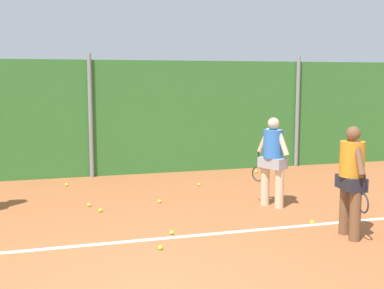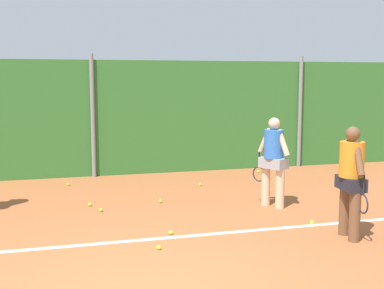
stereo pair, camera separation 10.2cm
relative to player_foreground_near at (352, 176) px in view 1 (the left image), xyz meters
The scene contains 16 objects.
ground_plane 3.48m from the player_foreground_near, 163.79° to the left, with size 28.25×28.25×0.00m, color #A85B33.
hedge_fence_backdrop 6.61m from the player_foreground_near, 119.31° to the left, with size 18.36×0.25×2.72m, color #33702D.
fence_post_center 6.47m from the player_foreground_near, 120.07° to the left, with size 0.10×0.10×2.86m, color gray.
fence_post_right 5.97m from the player_foreground_near, 69.66° to the left, with size 0.10×0.10×2.86m, color gray.
court_baseline_paint 3.42m from the player_foreground_near, 167.93° to the left, with size 13.42×0.10×0.01m, color white.
player_foreground_near is the anchor object (origin of this frame).
player_midcourt 1.96m from the player_foreground_near, 99.75° to the left, with size 0.50×0.65×1.61m.
tennis_ball_0 4.59m from the player_foreground_near, 141.18° to the left, with size 0.07×0.07×0.07m, color #CCDB33.
tennis_ball_1 4.18m from the player_foreground_near, 105.73° to the left, with size 0.07×0.07×0.07m, color #CCDB33.
tennis_ball_2 1.17m from the player_foreground_near, 103.91° to the left, with size 0.07×0.07×0.07m, color #CCDB33.
tennis_ball_4 2.75m from the player_foreground_near, 161.27° to the left, with size 0.07×0.07×0.07m, color #CCDB33.
tennis_ball_5 2.92m from the player_foreground_near, behind, with size 0.07×0.07×0.07m, color #CCDB33.
tennis_ball_7 6.13m from the player_foreground_near, 129.34° to the left, with size 0.07×0.07×0.07m, color #CCDB33.
tennis_ball_8 5.12m from the player_foreground_near, 82.16° to the left, with size 0.07×0.07×0.07m, color #CCDB33.
tennis_ball_10 4.22m from the player_foreground_near, 144.49° to the left, with size 0.07×0.07×0.07m, color #CCDB33.
tennis_ball_11 3.63m from the player_foreground_near, 129.34° to the left, with size 0.07×0.07×0.07m, color #CCDB33.
Camera 1 is at (-0.92, -5.06, 2.31)m, focal length 46.70 mm.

